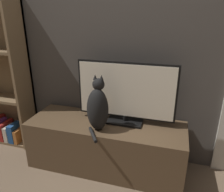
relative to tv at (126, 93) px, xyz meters
name	(u,v)px	position (x,y,z in m)	size (l,w,h in m)	color
wall_back	(115,30)	(-0.17, 0.22, 0.53)	(4.80, 0.05, 2.60)	#47423D
tv_stand	(106,145)	(-0.17, -0.08, -0.53)	(1.49, 0.51, 0.48)	brown
tv	(126,93)	(0.00, 0.00, 0.00)	(0.91, 0.20, 0.58)	black
cat	(98,108)	(-0.20, -0.20, -0.09)	(0.19, 0.32, 0.50)	black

